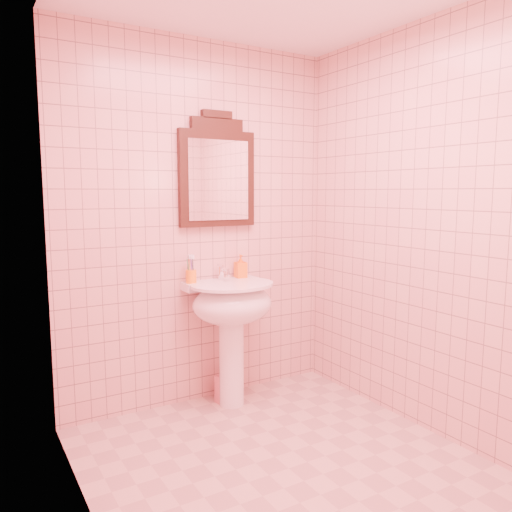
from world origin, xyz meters
TOP-DOWN VIEW (x-y plane):
  - floor at (0.00, 0.00)m, footprint 2.20×2.20m
  - back_wall at (0.00, 1.10)m, footprint 2.00×0.02m
  - pedestal_sink at (0.12, 0.87)m, footprint 0.58×0.58m
  - faucet at (0.12, 1.01)m, footprint 0.04×0.16m
  - mirror at (0.12, 1.07)m, footprint 0.57×0.06m
  - toothbrush_cup at (-0.11, 1.02)m, footprint 0.07×0.07m
  - soap_dispenser at (0.28, 1.03)m, footprint 0.08×0.08m
  - towel at (0.12, 0.93)m, footprint 0.17×0.13m

SIDE VIEW (x-z plane):
  - floor at x=0.00m, z-range 0.00..0.00m
  - towel at x=0.12m, z-range 0.00..0.20m
  - pedestal_sink at x=0.12m, z-range 0.23..1.09m
  - toothbrush_cup at x=-0.11m, z-range 0.83..1.00m
  - faucet at x=0.12m, z-range 0.87..0.97m
  - soap_dispenser at x=0.28m, z-range 0.86..1.03m
  - back_wall at x=0.00m, z-range 0.00..2.50m
  - mirror at x=0.12m, z-range 1.21..2.00m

